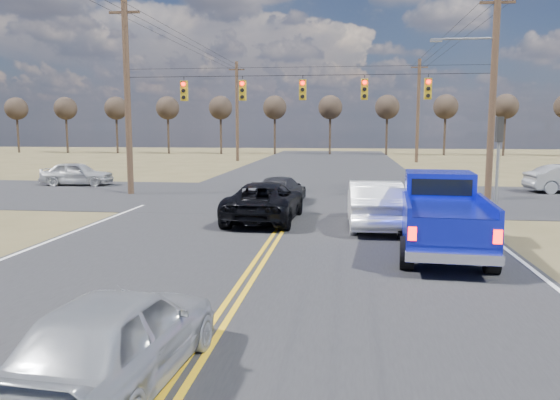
# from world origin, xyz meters

# --- Properties ---
(ground) EXTENTS (160.00, 160.00, 0.00)m
(ground) POSITION_xyz_m (0.00, 0.00, 0.00)
(ground) COLOR brown
(ground) RESTS_ON ground
(road_main) EXTENTS (14.00, 120.00, 0.02)m
(road_main) POSITION_xyz_m (0.00, 10.00, 0.00)
(road_main) COLOR #28282B
(road_main) RESTS_ON ground
(road_cross) EXTENTS (120.00, 12.00, 0.02)m
(road_cross) POSITION_xyz_m (0.00, 18.00, 0.00)
(road_cross) COLOR #28282B
(road_cross) RESTS_ON ground
(signal_gantry) EXTENTS (19.60, 4.83, 10.00)m
(signal_gantry) POSITION_xyz_m (0.50, 17.79, 5.06)
(signal_gantry) COLOR #473323
(signal_gantry) RESTS_ON ground
(utility_poles) EXTENTS (19.60, 58.32, 10.00)m
(utility_poles) POSITION_xyz_m (0.00, 17.00, 5.23)
(utility_poles) COLOR #473323
(utility_poles) RESTS_ON ground
(treeline) EXTENTS (87.00, 117.80, 7.40)m
(treeline) POSITION_xyz_m (0.00, 26.96, 5.70)
(treeline) COLOR #33261C
(treeline) RESTS_ON ground
(pickup_truck) EXTENTS (2.66, 5.94, 2.18)m
(pickup_truck) POSITION_xyz_m (4.88, 6.26, 1.06)
(pickup_truck) COLOR black
(pickup_truck) RESTS_ON ground
(silver_suv) EXTENTS (1.97, 4.25, 1.41)m
(silver_suv) POSITION_xyz_m (-0.80, -2.46, 0.71)
(silver_suv) COLOR #ACAEB4
(silver_suv) RESTS_ON ground
(black_suv) EXTENTS (2.59, 5.35, 1.47)m
(black_suv) POSITION_xyz_m (-0.80, 10.71, 0.73)
(black_suv) COLOR black
(black_suv) RESTS_ON ground
(white_car_queue) EXTENTS (1.87, 5.06, 1.65)m
(white_car_queue) POSITION_xyz_m (3.19, 10.00, 0.83)
(white_car_queue) COLOR white
(white_car_queue) RESTS_ON ground
(dgrey_car_queue) EXTENTS (2.25, 4.49, 1.25)m
(dgrey_car_queue) POSITION_xyz_m (-0.80, 15.50, 0.63)
(dgrey_car_queue) COLOR #2E2E33
(dgrey_car_queue) RESTS_ON ground
(cross_car_west) EXTENTS (1.98, 4.30, 1.43)m
(cross_car_west) POSITION_xyz_m (-13.83, 21.63, 0.71)
(cross_car_west) COLOR silver
(cross_car_west) RESTS_ON ground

